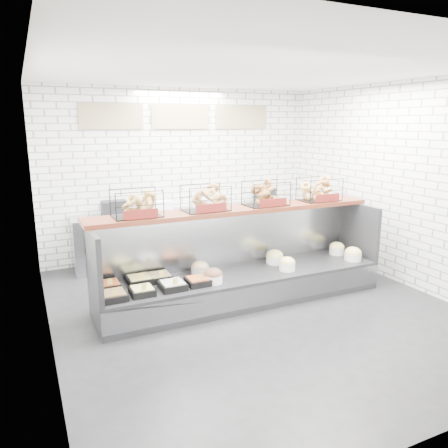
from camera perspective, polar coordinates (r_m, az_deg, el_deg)
ground at (r=5.92m, az=3.87°, el=-10.82°), size 5.50×5.50×0.00m
room_shell at (r=5.96m, az=1.34°, el=9.82°), size 5.02×5.51×3.01m
display_case at (r=6.07m, az=2.20°, el=-6.86°), size 4.00×0.90×1.20m
bagel_shelf at (r=5.96m, az=1.71°, el=3.30°), size 4.10×0.50×0.40m
prep_counter at (r=7.87m, az=-4.64°, el=-1.15°), size 4.00×0.60×1.20m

